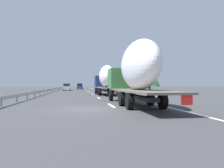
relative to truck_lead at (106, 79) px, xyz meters
name	(u,v)px	position (x,y,z in m)	size (l,w,h in m)	color
ground_plane	(80,91)	(21.13, 3.60, -2.46)	(260.00, 260.00, 0.00)	#38383A
lane_stripe_0	(111,105)	(-16.87, 1.80, -2.46)	(3.20, 0.20, 0.01)	white
lane_stripe_1	(99,98)	(-7.26, 1.80, -2.46)	(3.20, 0.20, 0.01)	white
lane_stripe_2	(92,94)	(3.28, 1.80, -2.46)	(3.20, 0.20, 0.01)	white
lane_stripe_3	(89,92)	(13.43, 1.80, -2.46)	(3.20, 0.20, 0.01)	white
lane_stripe_4	(87,91)	(22.10, 1.80, -2.46)	(3.20, 0.20, 0.01)	white
lane_stripe_5	(85,90)	(33.18, 1.80, -2.46)	(3.20, 0.20, 0.01)	white
edge_line_right	(100,90)	(26.13, -1.90, -2.46)	(110.00, 0.20, 0.01)	white
truck_lead	(106,79)	(0.00, 0.00, 0.00)	(12.20, 2.55, 4.40)	navy
truck_trailing	(135,71)	(-17.12, 0.00, 0.14)	(14.14, 2.55, 4.69)	#387038
car_yellow_coupe	(79,86)	(53.28, 3.47, -1.51)	(4.76, 1.78, 1.89)	gold
car_white_van	(67,87)	(26.74, 7.01, -1.52)	(4.42, 1.88, 1.86)	white
car_blue_sedan	(80,86)	(40.80, 3.37, -1.48)	(4.32, 1.82, 1.97)	#28479E
road_sign	(107,82)	(20.74, -3.10, -0.20)	(0.10, 0.90, 3.28)	gray
tree_0	(125,75)	(26.96, -8.91, 1.75)	(3.72, 3.72, 6.59)	#472D19
tree_1	(106,77)	(56.68, -7.48, 2.20)	(4.00, 4.00, 7.35)	#472D19
tree_2	(150,77)	(6.22, -9.12, 0.61)	(3.96, 3.96, 4.92)	#472D19
guardrail_median	(56,89)	(24.13, 9.60, -1.88)	(94.00, 0.10, 0.76)	#9EA0A5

